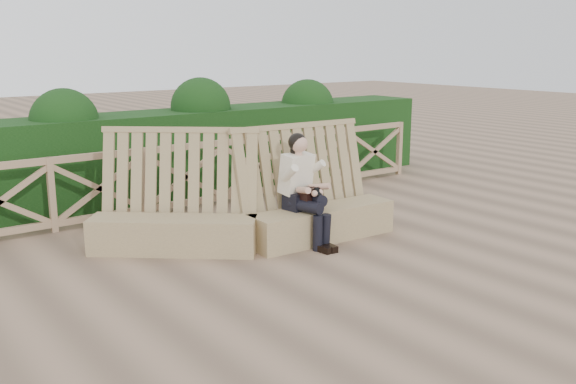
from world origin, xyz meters
TOP-DOWN VIEW (x-y plane):
  - ground at (0.00, 0.00)m, footprint 60.00×60.00m
  - bench at (-0.18, 1.32)m, footprint 4.02×2.11m
  - woman at (0.44, 0.92)m, footprint 0.47×0.95m
  - guardrail at (0.00, 3.50)m, footprint 10.10×0.09m
  - hedge at (0.00, 4.70)m, footprint 12.00×1.20m

SIDE VIEW (x-z plane):
  - ground at x=0.00m, z-range 0.00..0.00m
  - bench at x=-0.18m, z-range -0.40..1.20m
  - guardrail at x=0.00m, z-range 0.00..1.10m
  - hedge at x=0.00m, z-range 0.00..1.50m
  - woman at x=0.44m, z-range 0.04..1.56m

